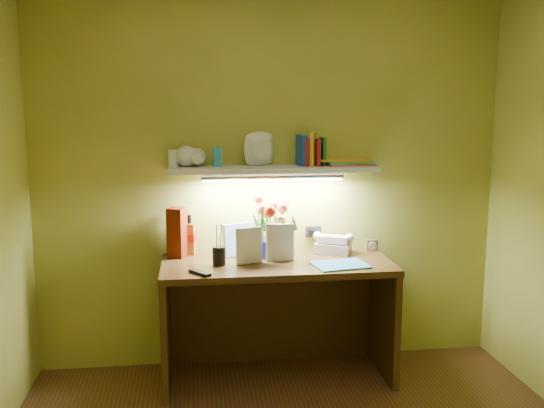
# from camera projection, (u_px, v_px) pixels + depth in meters

# --- Properties ---
(desk) EXTENTS (1.40, 0.60, 0.75)m
(desk) POSITION_uv_depth(u_px,v_px,m) (277.00, 321.00, 3.75)
(desk) COLOR #3A260F
(desk) RESTS_ON ground
(flower_bouquet) EXTENTS (0.28, 0.28, 0.38)m
(flower_bouquet) POSITION_uv_depth(u_px,v_px,m) (273.00, 226.00, 3.80)
(flower_bouquet) COLOR #0A0E36
(flower_bouquet) RESTS_ON desk
(telephone) EXTENTS (0.27, 0.24, 0.13)m
(telephone) POSITION_uv_depth(u_px,v_px,m) (333.00, 243.00, 3.90)
(telephone) COLOR beige
(telephone) RESTS_ON desk
(desk_clock) EXTENTS (0.08, 0.04, 0.07)m
(desk_clock) POSITION_uv_depth(u_px,v_px,m) (372.00, 245.00, 3.96)
(desk_clock) COLOR #AEAEB2
(desk_clock) RESTS_ON desk
(whisky_bottle) EXTENTS (0.08, 0.08, 0.26)m
(whisky_bottle) POSITION_uv_depth(u_px,v_px,m) (190.00, 235.00, 3.84)
(whisky_bottle) COLOR #B3531F
(whisky_bottle) RESTS_ON desk
(whisky_box) EXTENTS (0.13, 0.13, 0.31)m
(whisky_box) POSITION_uv_depth(u_px,v_px,m) (177.00, 233.00, 3.78)
(whisky_box) COLOR #631906
(whisky_box) RESTS_ON desk
(pen_cup) EXTENTS (0.10, 0.10, 0.19)m
(pen_cup) POSITION_uv_depth(u_px,v_px,m) (219.00, 249.00, 3.60)
(pen_cup) COLOR black
(pen_cup) RESTS_ON desk
(art_card) EXTENTS (0.21, 0.12, 0.21)m
(art_card) POSITION_uv_depth(u_px,v_px,m) (239.00, 239.00, 3.82)
(art_card) COLOR white
(art_card) RESTS_ON desk
(tv_remote) EXTENTS (0.13, 0.15, 0.02)m
(tv_remote) POSITION_uv_depth(u_px,v_px,m) (200.00, 273.00, 3.42)
(tv_remote) COLOR black
(tv_remote) RESTS_ON desk
(blue_folder) EXTENTS (0.35, 0.28, 0.01)m
(blue_folder) POSITION_uv_depth(u_px,v_px,m) (340.00, 265.00, 3.60)
(blue_folder) COLOR #3496CA
(blue_folder) RESTS_ON desk
(desk_book_a) EXTENTS (0.17, 0.06, 0.23)m
(desk_book_a) POSITION_uv_depth(u_px,v_px,m) (236.00, 247.00, 3.59)
(desk_book_a) COLOR white
(desk_book_a) RESTS_ON desk
(desk_book_b) EXTENTS (0.17, 0.03, 0.23)m
(desk_book_b) POSITION_uv_depth(u_px,v_px,m) (266.00, 243.00, 3.68)
(desk_book_b) COLOR white
(desk_book_b) RESTS_ON desk
(wall_shelf) EXTENTS (1.30, 0.32, 0.24)m
(wall_shelf) POSITION_uv_depth(u_px,v_px,m) (273.00, 163.00, 3.77)
(wall_shelf) COLOR white
(wall_shelf) RESTS_ON ground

